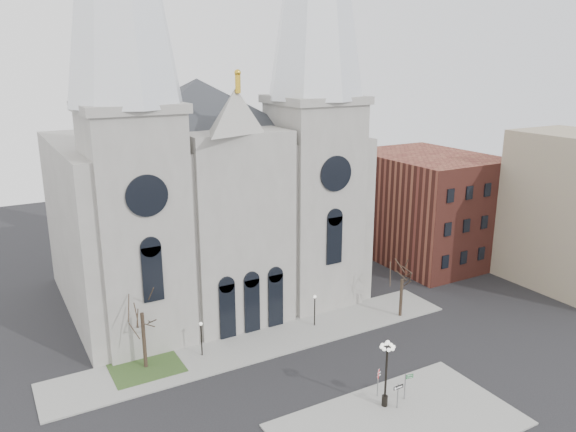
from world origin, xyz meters
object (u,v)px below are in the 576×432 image
one_way_sign (398,392)px  street_name_sign (406,384)px  stop_sign (378,377)px  globe_lamp (387,365)px

one_way_sign → street_name_sign: street_name_sign is taller
stop_sign → one_way_sign: size_ratio=1.17×
stop_sign → globe_lamp: size_ratio=0.43×
globe_lamp → one_way_sign: bearing=-48.6°
stop_sign → street_name_sign: size_ratio=1.10×
globe_lamp → stop_sign: bearing=76.4°
stop_sign → globe_lamp: globe_lamp is taller
globe_lamp → one_way_sign: 2.31m
one_way_sign → street_name_sign: 1.49m
globe_lamp → street_name_sign: globe_lamp is taller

